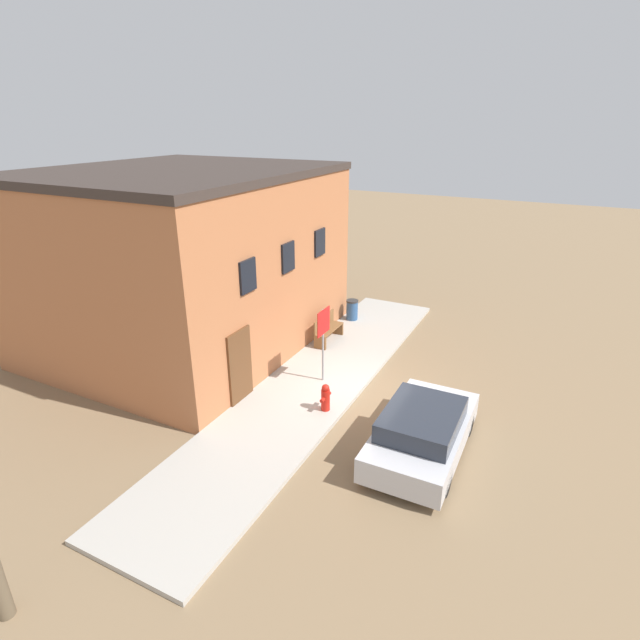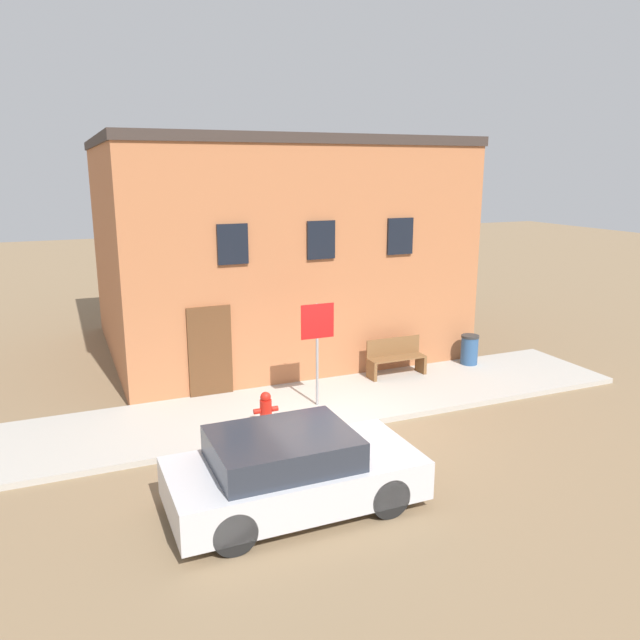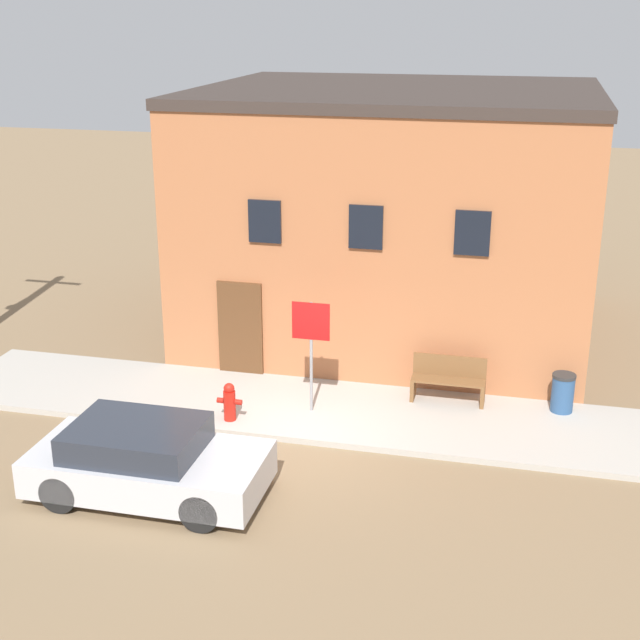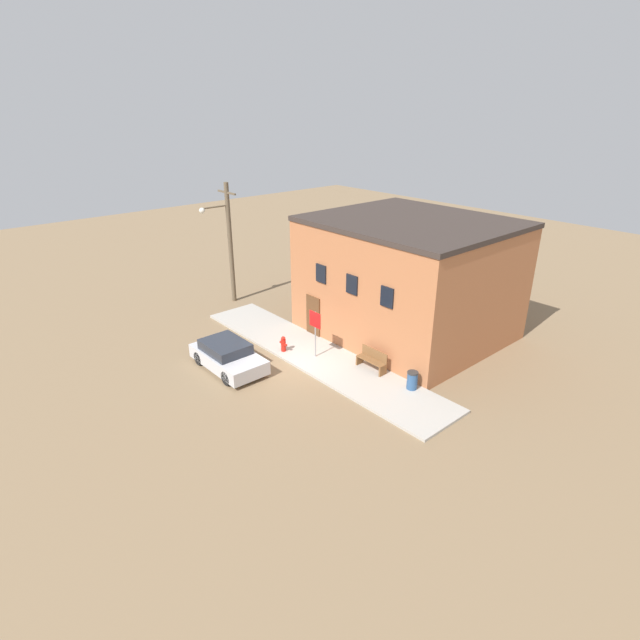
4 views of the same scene
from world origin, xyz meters
name	(u,v)px [view 1 (image 1 of 4)]	position (x,y,z in m)	size (l,w,h in m)	color
ground_plane	(360,395)	(0.00, 0.00, 0.00)	(80.00, 80.00, 0.00)	#846B4C
sidewalk	(316,382)	(0.00, 1.43, 0.06)	(15.18, 2.86, 0.12)	#B2ADA3
brick_building	(185,259)	(0.89, 6.87, 3.00)	(9.26, 8.16, 6.00)	#B26B42
fire_hydrant	(326,397)	(-1.32, 0.46, 0.51)	(0.50, 0.24, 0.77)	red
stop_sign	(323,331)	(0.13, 1.25, 1.74)	(0.75, 0.06, 2.28)	gray
bench	(327,329)	(2.74, 2.38, 0.58)	(1.50, 0.44, 0.94)	brown
trash_bin	(352,310)	(5.01, 2.41, 0.52)	(0.47, 0.47, 0.79)	#2D517F
parked_car	(422,431)	(-1.82, -2.34, 0.62)	(3.92, 1.88, 1.26)	black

